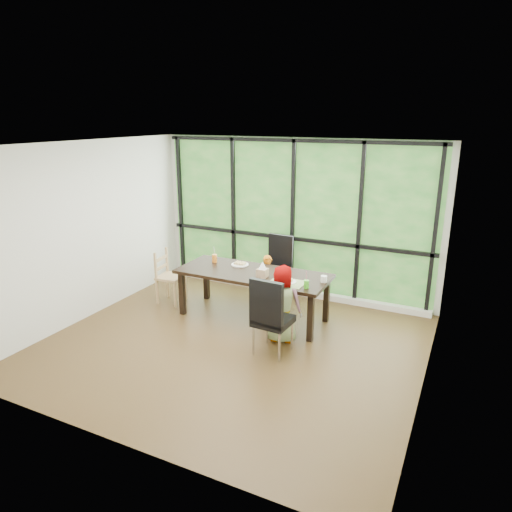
# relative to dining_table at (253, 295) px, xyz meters

# --- Properties ---
(ground) EXTENTS (5.00, 5.00, 0.00)m
(ground) POSITION_rel_dining_table_xyz_m (0.14, -0.93, -0.38)
(ground) COLOR black
(ground) RESTS_ON ground
(back_wall) EXTENTS (5.00, 0.00, 5.00)m
(back_wall) POSITION_rel_dining_table_xyz_m (0.14, 1.32, 0.98)
(back_wall) COLOR silver
(back_wall) RESTS_ON ground
(foliage_backdrop) EXTENTS (4.80, 0.02, 2.65)m
(foliage_backdrop) POSITION_rel_dining_table_xyz_m (0.14, 1.30, 0.98)
(foliage_backdrop) COLOR #20531F
(foliage_backdrop) RESTS_ON back_wall
(window_mullions) EXTENTS (4.80, 0.06, 2.65)m
(window_mullions) POSITION_rel_dining_table_xyz_m (0.14, 1.26, 0.98)
(window_mullions) COLOR black
(window_mullions) RESTS_ON back_wall
(window_sill) EXTENTS (4.80, 0.12, 0.10)m
(window_sill) POSITION_rel_dining_table_xyz_m (0.14, 1.22, -0.33)
(window_sill) COLOR silver
(window_sill) RESTS_ON ground
(dining_table) EXTENTS (2.36, 0.98, 0.75)m
(dining_table) POSITION_rel_dining_table_xyz_m (0.00, 0.00, 0.00)
(dining_table) COLOR black
(dining_table) RESTS_ON ground
(chair_window_leather) EXTENTS (0.49, 0.49, 1.08)m
(chair_window_leather) POSITION_rel_dining_table_xyz_m (-0.02, 0.94, 0.17)
(chair_window_leather) COLOR black
(chair_window_leather) RESTS_ON ground
(chair_interior_leather) EXTENTS (0.49, 0.49, 1.08)m
(chair_interior_leather) POSITION_rel_dining_table_xyz_m (0.73, -0.89, 0.17)
(chair_interior_leather) COLOR black
(chair_interior_leather) RESTS_ON ground
(chair_end_beech) EXTENTS (0.44, 0.46, 0.90)m
(chair_end_beech) POSITION_rel_dining_table_xyz_m (-1.52, -0.02, 0.08)
(chair_end_beech) COLOR #A88455
(chair_end_beech) RESTS_ON ground
(child_toddler) EXTENTS (0.36, 0.30, 0.86)m
(child_toddler) POSITION_rel_dining_table_xyz_m (-0.00, 0.56, 0.06)
(child_toddler) COLOR orange
(child_toddler) RESTS_ON ground
(child_older) EXTENTS (0.60, 0.46, 1.10)m
(child_older) POSITION_rel_dining_table_xyz_m (0.69, -0.52, 0.18)
(child_older) COLOR gray
(child_older) RESTS_ON ground
(placemat) EXTENTS (0.50, 0.37, 0.01)m
(placemat) POSITION_rel_dining_table_xyz_m (0.64, -0.21, 0.38)
(placemat) COLOR tan
(placemat) RESTS_ON dining_table
(plate_far) EXTENTS (0.28, 0.28, 0.02)m
(plate_far) POSITION_rel_dining_table_xyz_m (-0.34, 0.22, 0.38)
(plate_far) COLOR white
(plate_far) RESTS_ON dining_table
(plate_near) EXTENTS (0.25, 0.25, 0.02)m
(plate_near) POSITION_rel_dining_table_xyz_m (0.64, -0.18, 0.38)
(plate_near) COLOR white
(plate_near) RESTS_ON dining_table
(orange_cup) EXTENTS (0.08, 0.08, 0.13)m
(orange_cup) POSITION_rel_dining_table_xyz_m (-0.79, 0.18, 0.44)
(orange_cup) COLOR orange
(orange_cup) RESTS_ON dining_table
(green_cup) EXTENTS (0.07, 0.07, 0.11)m
(green_cup) POSITION_rel_dining_table_xyz_m (0.96, -0.29, 0.43)
(green_cup) COLOR #4FDD28
(green_cup) RESTS_ON dining_table
(white_mug) EXTENTS (0.09, 0.09, 0.09)m
(white_mug) POSITION_rel_dining_table_xyz_m (1.11, 0.05, 0.42)
(white_mug) COLOR white
(white_mug) RESTS_ON dining_table
(tissue_box) EXTENTS (0.15, 0.15, 0.13)m
(tissue_box) POSITION_rel_dining_table_xyz_m (0.22, -0.12, 0.44)
(tissue_box) COLOR tan
(tissue_box) RESTS_ON dining_table
(crepe_rolls_far) EXTENTS (0.20, 0.12, 0.04)m
(crepe_rolls_far) POSITION_rel_dining_table_xyz_m (-0.34, 0.22, 0.41)
(crepe_rolls_far) COLOR tan
(crepe_rolls_far) RESTS_ON plate_far
(crepe_rolls_near) EXTENTS (0.15, 0.12, 0.04)m
(crepe_rolls_near) POSITION_rel_dining_table_xyz_m (0.64, -0.18, 0.41)
(crepe_rolls_near) COLOR tan
(crepe_rolls_near) RESTS_ON plate_near
(straw_white) EXTENTS (0.01, 0.04, 0.20)m
(straw_white) POSITION_rel_dining_table_xyz_m (-0.79, 0.18, 0.54)
(straw_white) COLOR white
(straw_white) RESTS_ON orange_cup
(straw_pink) EXTENTS (0.01, 0.04, 0.20)m
(straw_pink) POSITION_rel_dining_table_xyz_m (0.96, -0.29, 0.53)
(straw_pink) COLOR pink
(straw_pink) RESTS_ON green_cup
(tissue) EXTENTS (0.12, 0.12, 0.11)m
(tissue) POSITION_rel_dining_table_xyz_m (0.22, -0.12, 0.56)
(tissue) COLOR white
(tissue) RESTS_ON tissue_box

